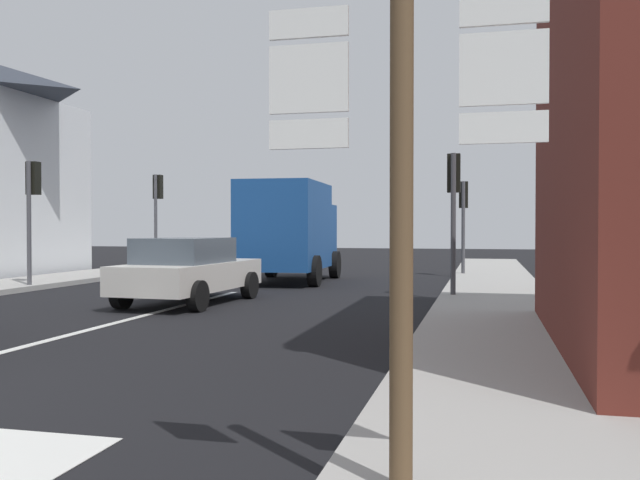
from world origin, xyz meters
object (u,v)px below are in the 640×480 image
(traffic_light_far_right, at_px, (463,206))
(traffic_light_far_left, at_px, (157,200))
(delivery_truck, at_px, (289,229))
(traffic_light_near_left, at_px, (32,195))
(traffic_light_near_right, at_px, (454,192))
(sedan_far, at_px, (188,270))
(route_sign_post, at_px, (402,193))

(traffic_light_far_right, xyz_separation_m, traffic_light_far_left, (-11.31, -0.18, 0.31))
(delivery_truck, xyz_separation_m, traffic_light_near_left, (-6.13, -4.06, 0.94))
(delivery_truck, xyz_separation_m, traffic_light_far_left, (-6.13, 3.29, 1.07))
(delivery_truck, height_order, traffic_light_near_right, traffic_light_near_right)
(sedan_far, distance_m, traffic_light_far_right, 11.42)
(sedan_far, relative_size, traffic_light_near_left, 1.23)
(route_sign_post, bearing_deg, sedan_far, 120.57)
(sedan_far, relative_size, delivery_truck, 0.84)
(route_sign_post, distance_m, traffic_light_near_right, 12.26)
(traffic_light_near_right, bearing_deg, traffic_light_far_left, 146.85)
(sedan_far, bearing_deg, route_sign_post, -59.43)
(traffic_light_far_right, bearing_deg, traffic_light_near_left, -146.37)
(traffic_light_near_right, bearing_deg, delivery_truck, 141.67)
(sedan_far, height_order, traffic_light_near_right, traffic_light_near_right)
(traffic_light_far_right, height_order, traffic_light_near_right, traffic_light_near_right)
(delivery_truck, distance_m, traffic_light_far_left, 7.04)
(traffic_light_near_right, bearing_deg, route_sign_post, -88.92)
(sedan_far, relative_size, route_sign_post, 1.34)
(traffic_light_far_left, distance_m, traffic_light_near_left, 7.35)
(route_sign_post, height_order, traffic_light_far_right, traffic_light_far_right)
(traffic_light_near_right, xyz_separation_m, traffic_light_far_left, (-11.31, 7.38, 0.19))
(traffic_light_near_right, bearing_deg, traffic_light_far_right, 90.00)
(sedan_far, bearing_deg, traffic_light_far_left, 120.35)
(traffic_light_far_left, bearing_deg, traffic_light_near_right, -33.15)
(delivery_truck, bearing_deg, traffic_light_far_right, 33.78)
(traffic_light_far_right, height_order, traffic_light_far_left, traffic_light_far_left)
(traffic_light_far_right, relative_size, traffic_light_far_left, 0.89)
(traffic_light_near_left, bearing_deg, traffic_light_far_right, 33.63)
(traffic_light_near_left, bearing_deg, delivery_truck, 33.50)
(route_sign_post, distance_m, traffic_light_far_left, 22.78)
(sedan_far, bearing_deg, delivery_truck, 85.30)
(traffic_light_near_right, xyz_separation_m, traffic_light_near_left, (-11.31, 0.04, 0.06))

